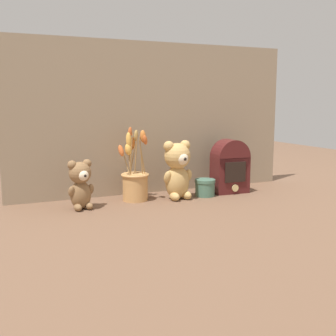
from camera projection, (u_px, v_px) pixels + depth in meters
name	position (u px, v px, depth m)	size (l,w,h in m)	color
ground_plane	(170.00, 199.00, 1.73)	(4.00, 4.00, 0.00)	brown
backdrop_wall	(155.00, 119.00, 1.83)	(1.27, 0.02, 0.65)	gray
teddy_bear_large	(177.00, 169.00, 1.72)	(0.13, 0.12, 0.24)	tan
teddy_bear_medium	(81.00, 184.00, 1.56)	(0.10, 0.09, 0.19)	olive
flower_vase	(135.00, 180.00, 1.70)	(0.14, 0.12, 0.30)	tan
vintage_radio	(230.00, 166.00, 1.85)	(0.16, 0.10, 0.24)	#4C1919
decorative_tin_tall	(205.00, 188.00, 1.78)	(0.09, 0.09, 0.07)	#47705B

